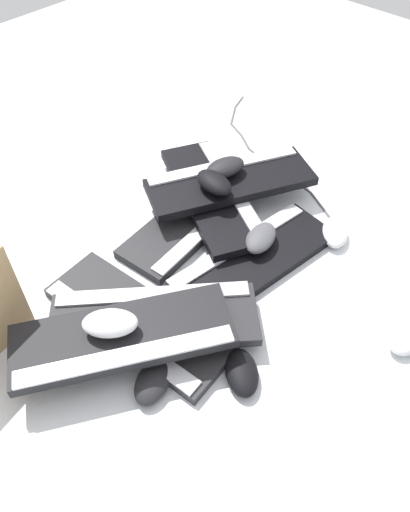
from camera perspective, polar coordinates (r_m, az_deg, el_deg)
ground_plane at (r=1.24m, az=1.87°, el=0.01°), size 3.20×3.20×0.00m
keyboard_0 at (r=1.11m, az=-7.85°, el=-7.36°), size 0.19×0.45×0.03m
keyboard_1 at (r=1.21m, az=5.50°, el=-0.51°), size 0.46×0.21×0.03m
keyboard_2 at (r=1.31m, az=-1.28°, el=4.31°), size 0.45×0.19×0.03m
keyboard_3 at (r=1.34m, az=0.84°, el=7.04°), size 0.34×0.46×0.03m
keyboard_4 at (r=1.33m, az=2.90°, el=8.53°), size 0.46×0.34×0.03m
keyboard_5 at (r=1.07m, az=-5.84°, el=-7.07°), size 0.43×0.41×0.03m
keyboard_6 at (r=1.02m, az=-9.34°, el=-9.15°), size 0.45×0.36×0.03m
mouse_0 at (r=1.15m, az=22.28°, el=-8.62°), size 0.12×0.08×0.04m
mouse_1 at (r=1.03m, az=4.22°, el=-13.12°), size 0.12×0.13×0.04m
mouse_2 at (r=1.32m, az=2.33°, el=10.11°), size 0.12×0.09×0.04m
mouse_3 at (r=1.31m, az=14.62°, el=2.66°), size 0.13×0.11×0.04m
mouse_4 at (r=1.22m, az=6.37°, el=2.08°), size 0.12×0.09×0.04m
mouse_5 at (r=1.00m, az=-10.81°, el=-7.55°), size 0.12×0.12×0.04m
mouse_6 at (r=1.02m, az=-5.96°, el=-14.01°), size 0.13×0.11×0.04m
mouse_7 at (r=1.27m, az=1.04°, el=8.42°), size 0.08×0.12×0.04m
cable_0 at (r=1.57m, az=6.73°, el=12.03°), size 0.32×0.57×0.01m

